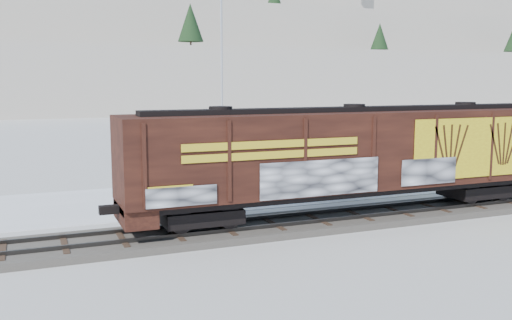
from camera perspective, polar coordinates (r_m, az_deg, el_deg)
name	(u,v)px	position (r m, az deg, el deg)	size (l,w,h in m)	color
ground	(271,229)	(23.36, 1.53, -6.96)	(500.00, 500.00, 0.00)	white
rail_track	(271,226)	(23.32, 1.54, -6.61)	(50.00, 3.40, 0.43)	#59544C
parking_strip	(214,195)	(30.20, -4.19, -3.52)	(40.00, 8.00, 0.03)	white
hillside	(58,48)	(160.94, -19.19, 10.49)	(360.00, 110.00, 93.00)	white
hopper_railcar	(353,153)	(24.53, 9.71, 0.66)	(19.72, 3.06, 4.49)	black
flagpole	(224,101)	(37.48, -3.27, 5.89)	(2.30, 0.90, 12.46)	silver
car_silver	(200,185)	(28.31, -5.66, -2.52)	(2.02, 5.01, 1.71)	silver
car_white	(215,182)	(29.87, -4.08, -2.19)	(1.54, 4.43, 1.46)	silver
car_dark	(346,178)	(31.13, 8.96, -1.77)	(2.18, 5.36, 1.56)	black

